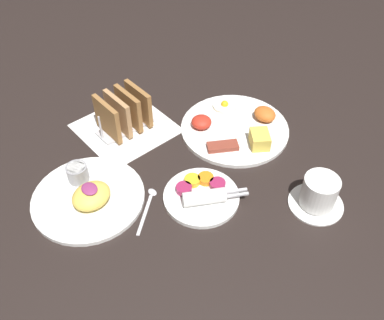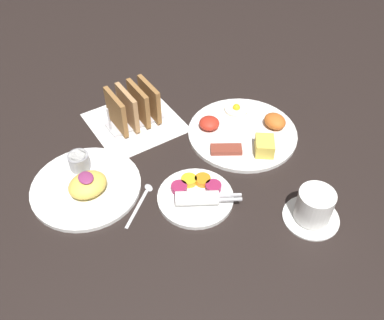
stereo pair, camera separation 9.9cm
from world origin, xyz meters
name	(u,v)px [view 1 (the left image)]	position (x,y,z in m)	size (l,w,h in m)	color
ground_plane	(157,160)	(0.00, 0.00, 0.00)	(3.00, 3.00, 0.00)	black
napkin_flat	(126,128)	(-0.15, 0.01, 0.00)	(0.22, 0.22, 0.00)	white
plate_breakfast	(236,127)	(0.05, 0.22, 0.01)	(0.28, 0.28, 0.05)	white
plate_condiments	(202,194)	(0.16, 0.00, 0.01)	(0.17, 0.17, 0.04)	white
plate_foreground	(88,194)	(0.00, -0.19, 0.01)	(0.25, 0.25, 0.06)	white
toast_rack	(124,113)	(-0.15, 0.01, 0.05)	(0.10, 0.15, 0.10)	#B7B7BC
coffee_cup	(319,194)	(0.34, 0.18, 0.04)	(0.12, 0.12, 0.08)	white
teaspoon	(149,202)	(0.10, -0.10, 0.00)	(0.09, 0.10, 0.01)	silver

